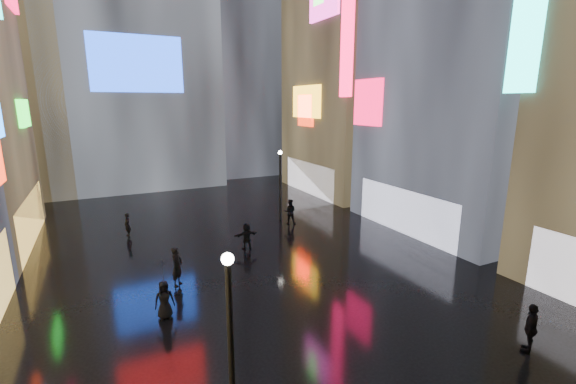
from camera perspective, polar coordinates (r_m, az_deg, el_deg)
ground at (r=24.32m, az=-8.39°, el=-7.67°), size 140.00×140.00×0.00m
building_right_mid at (r=30.15m, az=26.21°, el=24.15°), size 10.28×13.70×30.00m
building_right_far at (r=39.41m, az=10.07°, el=20.79°), size 10.28×12.00×28.00m
tower_flank_right at (r=50.98m, az=-8.37°, el=22.48°), size 12.00×12.00×34.00m
lamp_near at (r=10.09m, az=-8.50°, el=-20.87°), size 0.30×0.30×5.20m
lamp_far at (r=28.28m, az=-1.15°, el=1.63°), size 0.30×0.30×5.20m
pedestrian_3 at (r=16.53m, az=32.30°, el=-16.67°), size 1.15×0.86×1.81m
pedestrian_4 at (r=16.87m, az=-17.85°, el=-14.97°), size 0.80×0.53×1.60m
pedestrian_5 at (r=23.24m, az=-6.14°, el=-6.52°), size 1.48×0.51×1.58m
pedestrian_6 at (r=19.40m, az=-16.12°, el=-10.54°), size 0.79×0.83×1.91m
pedestrian_7 at (r=27.76m, az=0.27°, el=-2.93°), size 1.10×1.02×1.81m
umbrella_2 at (r=16.33m, az=-18.16°, el=-11.07°), size 1.29×1.28×0.90m
pedestrian_8 at (r=27.33m, az=-22.70°, el=-4.52°), size 0.52×0.65×1.55m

